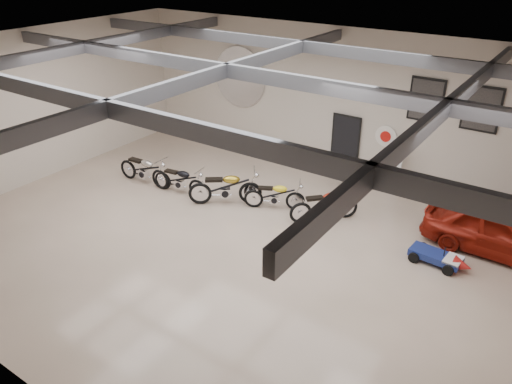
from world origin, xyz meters
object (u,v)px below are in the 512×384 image
Objects in this scene: motorcycle_gold at (225,187)px; go_kart at (441,256)px; motorcycle_yellow at (274,195)px; banner_stand at (394,167)px; motorcycle_black at (179,179)px; motorcycle_red at (324,204)px; motorcycle_silver at (143,169)px; vintage_car at (499,231)px.

go_kart is at bearing -32.52° from motorcycle_gold.
motorcycle_yellow is (1.44, 0.60, -0.10)m from motorcycle_gold.
motorcycle_yellow is (-2.58, -3.12, -0.43)m from banner_stand.
motorcycle_black reaches higher than go_kart.
motorcycle_red is at bearing 4.75° from motorcycle_black.
motorcycle_gold is at bearing -171.68° from go_kart.
motorcycle_black is at bearing 3.86° from motorcycle_silver.
motorcycle_silver is 1.50m from motorcycle_black.
motorcycle_gold reaches higher than go_kart.
go_kart is at bearing 3.34° from motorcycle_silver.
go_kart is (6.56, 0.44, -0.30)m from motorcycle_gold.
vintage_car reaches higher than motorcycle_black.
go_kart is (8.22, 0.70, -0.21)m from motorcycle_black.
go_kart is at bearing -29.53° from motorcycle_yellow.
vintage_car is at bearing 4.93° from motorcycle_black.
motorcycle_silver is 9.76m from go_kart.
vintage_car is at bearing -16.05° from motorcycle_yellow.
motorcycle_red reaches higher than go_kart.
banner_stand is at bearing 6.30° from motorcycle_gold.
motorcycle_red is 3.55m from go_kart.
motorcycle_yellow is at bearing -14.00° from motorcycle_gold.
motorcycle_silver reaches higher than motorcycle_black.
banner_stand reaches higher than motorcycle_red.
motorcycle_silver is at bearing 177.44° from motorcycle_black.
motorcycle_yellow is 1.60m from motorcycle_red.
motorcycle_black is 1.69m from motorcycle_gold.
motorcycle_red is (6.19, 1.21, -0.01)m from motorcycle_silver.
vintage_car reaches higher than motorcycle_yellow.
motorcycle_yellow is at bearing 141.14° from motorcycle_red.
vintage_car reaches higher than motorcycle_red.
vintage_car is at bearing 59.14° from go_kart.
motorcycle_silver is 6.31m from motorcycle_red.
motorcycle_red is 1.30× the size of go_kart.
motorcycle_black is at bearing -134.66° from banner_stand.
vintage_car is at bearing -22.50° from motorcycle_gold.
motorcycle_red is at bearing 9.44° from motorcycle_silver.
motorcycle_gold is 6.58m from go_kart.
motorcycle_yellow is 6.26m from vintage_car.
motorcycle_silver is at bearing -139.76° from banner_stand.
motorcycle_gold reaches higher than motorcycle_red.
motorcycle_black is 1.04× the size of motorcycle_yellow.
banner_stand is 0.81× the size of motorcycle_gold.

